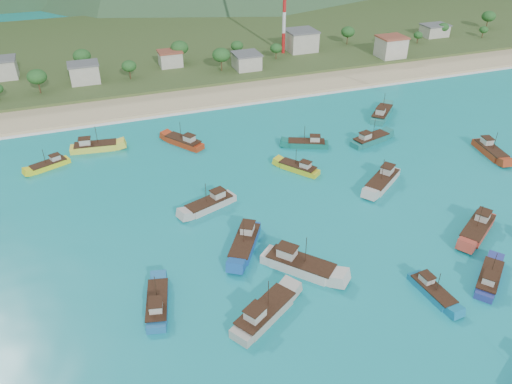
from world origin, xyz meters
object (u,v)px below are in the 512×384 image
object	(u,v)px
boat_15	(477,229)
boat_14	(489,279)
boat_27	(264,314)
boat_12	(490,151)
boat_28	(382,114)
boat_3	(299,265)
boat_2	(157,304)
boat_19	(307,144)
boat_30	(49,165)
boat_7	(382,181)
boat_31	(210,204)
boat_16	(245,243)
boat_20	(432,292)
boat_22	(370,140)
boat_8	(95,147)
boat_24	(298,168)
boat_13	(184,142)

from	to	relation	value
boat_15	boat_14	bearing A→B (deg)	114.54
boat_27	boat_12	bearing A→B (deg)	81.96
boat_14	boat_28	size ratio (longest dim) A/B	0.88
boat_3	boat_12	bearing A→B (deg)	159.34
boat_2	boat_27	size ratio (longest dim) A/B	0.88
boat_19	boat_30	bearing A→B (deg)	103.87
boat_19	boat_2	bearing A→B (deg)	156.96
boat_7	boat_31	distance (m)	37.97
boat_14	boat_7	bearing A→B (deg)	140.44
boat_14	boat_30	distance (m)	94.75
boat_16	boat_31	world-z (taller)	boat_16
boat_14	boat_20	bearing A→B (deg)	-133.65
boat_12	boat_28	world-z (taller)	boat_28
boat_16	boat_28	world-z (taller)	boat_28
boat_14	boat_20	size ratio (longest dim) A/B	1.04
boat_14	boat_30	bearing A→B (deg)	-173.22
boat_22	boat_31	distance (m)	48.19
boat_3	boat_28	distance (m)	70.02
boat_8	boat_15	bearing A→B (deg)	54.72
boat_14	boat_15	xyz separation A→B (m)	(7.65, 11.78, 0.18)
boat_3	boat_8	world-z (taller)	boat_3
boat_19	boat_27	world-z (taller)	boat_27
boat_12	boat_28	distance (m)	30.84
boat_24	boat_8	bearing A→B (deg)	112.64
boat_15	boat_24	world-z (taller)	boat_15
boat_13	boat_16	distance (m)	44.04
boat_2	boat_3	size ratio (longest dim) A/B	0.88
boat_2	boat_19	bearing A→B (deg)	55.80
boat_12	boat_2	bearing A→B (deg)	25.19
boat_31	boat_30	bearing A→B (deg)	26.82
boat_3	boat_15	size ratio (longest dim) A/B	1.04
boat_3	boat_31	size ratio (longest dim) A/B	1.08
boat_12	boat_15	distance (m)	35.21
boat_24	boat_28	size ratio (longest dim) A/B	0.86
boat_12	boat_19	size ratio (longest dim) A/B	1.10
boat_3	boat_13	size ratio (longest dim) A/B	1.14
boat_2	boat_20	bearing A→B (deg)	-3.33
boat_2	boat_27	bearing A→B (deg)	-14.54
boat_14	boat_12	bearing A→B (deg)	99.13
boat_27	boat_30	world-z (taller)	boat_27
boat_15	boat_27	size ratio (longest dim) A/B	0.96
boat_24	boat_15	bearing A→B (deg)	-91.99
boat_8	boat_19	distance (m)	52.47
boat_15	boat_31	bearing A→B (deg)	28.11
boat_8	boat_30	distance (m)	11.95
boat_12	boat_14	xyz separation A→B (m)	(-32.68, -36.54, -0.11)
boat_2	boat_7	distance (m)	56.61
boat_14	boat_24	distance (m)	47.15
boat_3	boat_27	distance (m)	12.69
boat_15	boat_16	world-z (taller)	boat_16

